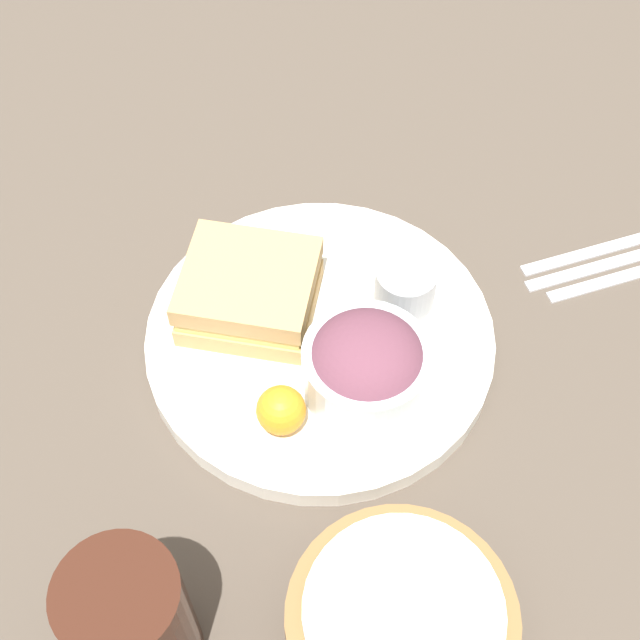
{
  "coord_description": "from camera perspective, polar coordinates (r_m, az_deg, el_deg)",
  "views": [
    {
      "loc": [
        0.04,
        0.43,
        0.67
      ],
      "look_at": [
        0.0,
        0.0,
        0.04
      ],
      "focal_mm": 50.0,
      "sensor_mm": 36.0,
      "label": 1
    }
  ],
  "objects": [
    {
      "name": "dressing_cup",
      "position": [
        0.79,
        5.48,
        2.18
      ],
      "size": [
        0.05,
        0.05,
        0.04
      ],
      "primitive_type": "cylinder",
      "color": "#99999E",
      "rests_on": "plate"
    },
    {
      "name": "fork",
      "position": [
        0.9,
        17.97,
        4.46
      ],
      "size": [
        0.18,
        0.05,
        0.01
      ],
      "primitive_type": "cube",
      "rotation": [
        0.0,
        0.0,
        3.37
      ],
      "color": "silver",
      "rests_on": "ground_plane"
    },
    {
      "name": "ground_plane",
      "position": [
        0.8,
        0.0,
        -1.69
      ],
      "size": [
        4.0,
        4.0,
        0.0
      ],
      "primitive_type": "plane",
      "color": "#4C4238"
    },
    {
      "name": "orange_wedge",
      "position": [
        0.71,
        -2.51,
        -5.78
      ],
      "size": [
        0.04,
        0.04,
        0.04
      ],
      "primitive_type": "sphere",
      "color": "orange",
      "rests_on": "plate"
    },
    {
      "name": "bread_basket",
      "position": [
        0.65,
        5.1,
        -19.05
      ],
      "size": [
        0.16,
        0.16,
        0.08
      ],
      "color": "olive",
      "rests_on": "ground_plane"
    },
    {
      "name": "plate",
      "position": [
        0.79,
        0.0,
        -1.27
      ],
      "size": [
        0.31,
        0.31,
        0.02
      ],
      "primitive_type": "cylinder",
      "color": "white",
      "rests_on": "ground_plane"
    },
    {
      "name": "drink_glass",
      "position": [
        0.64,
        -11.9,
        -18.49
      ],
      "size": [
        0.08,
        0.08,
        0.13
      ],
      "primitive_type": "cylinder",
      "color": "#38190F",
      "rests_on": "ground_plane"
    },
    {
      "name": "sandwich",
      "position": [
        0.77,
        -4.55,
        1.85
      ],
      "size": [
        0.14,
        0.13,
        0.05
      ],
      "color": "tan",
      "rests_on": "plate"
    },
    {
      "name": "salad_bowl",
      "position": [
        0.72,
        2.98,
        -2.9
      ],
      "size": [
        0.11,
        0.11,
        0.07
      ],
      "color": "silver",
      "rests_on": "plate"
    },
    {
      "name": "knife",
      "position": [
        0.9,
        18.51,
        3.61
      ],
      "size": [
        0.19,
        0.06,
        0.01
      ],
      "primitive_type": "cube",
      "rotation": [
        0.0,
        0.0,
        3.37
      ],
      "color": "silver",
      "rests_on": "ground_plane"
    },
    {
      "name": "spoon",
      "position": [
        0.89,
        19.06,
        2.74
      ],
      "size": [
        0.16,
        0.05,
        0.01
      ],
      "primitive_type": "cube",
      "rotation": [
        0.0,
        0.0,
        3.37
      ],
      "color": "silver",
      "rests_on": "ground_plane"
    }
  ]
}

